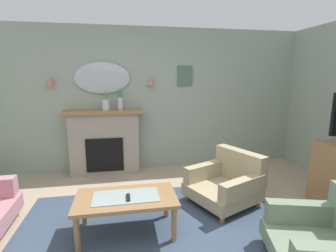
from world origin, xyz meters
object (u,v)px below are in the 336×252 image
(framed_picture, at_px, (185,76))
(mantel_vase_left, at_px, (120,98))
(armchair_beside_couch, at_px, (227,181))
(armchair_near_fireplace, at_px, (329,240))
(tv_remote, at_px, (128,198))
(wall_mirror, at_px, (102,78))
(fireplace, at_px, (105,143))
(wall_sconce_left, at_px, (50,81))
(mantel_vase_centre, at_px, (106,102))
(coffee_table, at_px, (126,201))
(wall_sconce_right, at_px, (151,81))

(framed_picture, bearing_deg, mantel_vase_left, -171.47)
(armchair_beside_couch, xyz_separation_m, armchair_near_fireplace, (0.38, -1.36, 0.00))
(tv_remote, distance_m, armchair_near_fireplace, 1.94)
(wall_mirror, bearing_deg, framed_picture, 0.38)
(tv_remote, height_order, armchair_beside_couch, armchair_beside_couch)
(fireplace, xyz_separation_m, wall_sconce_left, (-0.85, 0.09, 1.09))
(wall_sconce_left, bearing_deg, mantel_vase_centre, -7.59)
(mantel_vase_left, relative_size, armchair_beside_couch, 0.36)
(mantel_vase_centre, distance_m, framed_picture, 1.53)
(mantel_vase_left, distance_m, wall_sconce_left, 1.19)
(framed_picture, xyz_separation_m, tv_remote, (-1.14, -2.11, -1.30))
(tv_remote, bearing_deg, wall_sconce_left, 120.56)
(framed_picture, bearing_deg, coffee_table, -119.42)
(wall_mirror, relative_size, armchair_near_fireplace, 0.95)
(armchair_near_fireplace, bearing_deg, mantel_vase_left, 123.15)
(tv_remote, bearing_deg, mantel_vase_left, 91.81)
(wall_mirror, distance_m, tv_remote, 2.48)
(fireplace, relative_size, wall_mirror, 1.42)
(mantel_vase_left, xyz_separation_m, wall_sconce_left, (-1.15, 0.12, 0.30))
(tv_remote, bearing_deg, mantel_vase_centre, 99.15)
(framed_picture, height_order, coffee_table, framed_picture)
(fireplace, relative_size, wall_sconce_left, 9.71)
(wall_sconce_right, xyz_separation_m, coffee_table, (-0.51, -2.00, -1.28))
(framed_picture, distance_m, armchair_beside_couch, 2.15)
(mantel_vase_left, height_order, tv_remote, mantel_vase_left)
(armchair_near_fireplace, bearing_deg, fireplace, 127.02)
(coffee_table, xyz_separation_m, tv_remote, (0.02, -0.05, 0.07))
(coffee_table, bearing_deg, armchair_beside_couch, 18.97)
(wall_mirror, height_order, framed_picture, wall_mirror)
(fireplace, distance_m, wall_sconce_right, 1.38)
(fireplace, bearing_deg, mantel_vase_centre, -29.53)
(tv_remote, bearing_deg, wall_sconce_right, 76.60)
(mantel_vase_left, bearing_deg, armchair_beside_couch, -44.50)
(mantel_vase_centre, xyz_separation_m, armchair_near_fireplace, (2.06, -2.76, -1.00))
(fireplace, height_order, framed_picture, framed_picture)
(armchair_near_fireplace, bearing_deg, wall_sconce_right, 113.52)
(fireplace, bearing_deg, wall_mirror, 90.00)
(wall_mirror, bearing_deg, armchair_beside_couch, -42.31)
(fireplace, xyz_separation_m, mantel_vase_centre, (0.05, -0.03, 0.74))
(mantel_vase_left, height_order, framed_picture, framed_picture)
(fireplace, relative_size, wall_sconce_right, 9.71)
(wall_mirror, distance_m, framed_picture, 1.50)
(mantel_vase_left, relative_size, wall_sconce_right, 2.72)
(framed_picture, bearing_deg, wall_sconce_left, -178.54)
(mantel_vase_centre, relative_size, armchair_beside_couch, 0.32)
(mantel_vase_centre, relative_size, armchair_near_fireplace, 0.34)
(wall_sconce_right, distance_m, framed_picture, 0.66)
(fireplace, height_order, coffee_table, fireplace)
(tv_remote, bearing_deg, wall_mirror, 99.75)
(wall_sconce_right, bearing_deg, fireplace, -173.84)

